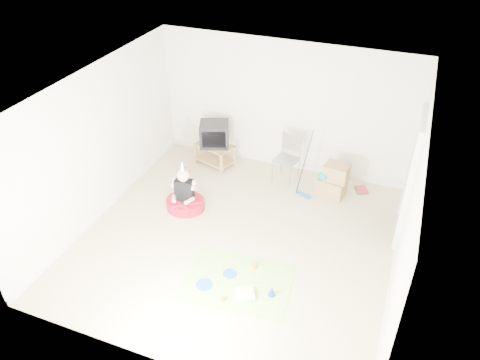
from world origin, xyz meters
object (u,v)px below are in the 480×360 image
(crt_tv, at_px, (214,134))
(folding_chair, at_px, (286,160))
(cardboard_boxes, at_px, (333,180))
(seated_woman, at_px, (185,199))
(birthday_cake, at_px, (245,295))
(tv_stand, at_px, (215,153))

(crt_tv, relative_size, folding_chair, 0.60)
(crt_tv, xyz_separation_m, cardboard_boxes, (2.46, -0.16, -0.40))
(seated_woman, xyz_separation_m, birthday_cake, (1.73, -1.56, -0.18))
(cardboard_boxes, bearing_deg, folding_chair, 171.65)
(tv_stand, xyz_separation_m, folding_chair, (1.51, -0.02, 0.18))
(tv_stand, distance_m, crt_tv, 0.43)
(tv_stand, xyz_separation_m, crt_tv, (0.00, -0.00, 0.43))
(tv_stand, bearing_deg, birthday_cake, -59.65)
(folding_chair, bearing_deg, tv_stand, 179.23)
(crt_tv, relative_size, cardboard_boxes, 0.89)
(birthday_cake, bearing_deg, cardboard_boxes, 78.03)
(tv_stand, height_order, folding_chair, folding_chair)
(tv_stand, relative_size, folding_chair, 0.90)
(birthday_cake, bearing_deg, seated_woman, 137.96)
(seated_woman, bearing_deg, birthday_cake, -42.04)
(folding_chair, relative_size, seated_woman, 0.94)
(crt_tv, bearing_deg, birthday_cake, -80.32)
(tv_stand, height_order, crt_tv, crt_tv)
(seated_woman, bearing_deg, crt_tv, 93.72)
(crt_tv, distance_m, seated_woman, 1.65)
(crt_tv, distance_m, folding_chair, 1.53)
(seated_woman, bearing_deg, tv_stand, 93.72)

